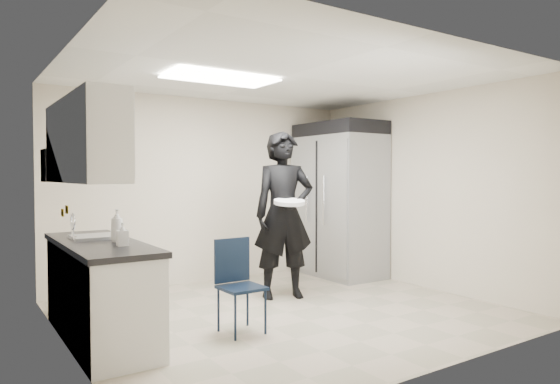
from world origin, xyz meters
TOP-DOWN VIEW (x-y plane):
  - floor at (0.00, 0.00)m, footprint 4.50×4.50m
  - ceiling at (0.00, 0.00)m, footprint 4.50×4.50m
  - back_wall at (0.00, 2.00)m, footprint 4.50×0.00m
  - left_wall at (-2.25, 0.00)m, footprint 0.00×4.00m
  - right_wall at (2.25, 0.00)m, footprint 0.00×4.00m
  - ceiling_panel at (-0.60, 0.40)m, footprint 1.20×0.60m
  - lower_counter at (-1.95, 0.20)m, footprint 0.60×1.90m
  - countertop at (-1.95, 0.20)m, footprint 0.64×1.95m
  - sink at (-1.93, 0.45)m, footprint 0.42×0.40m
  - faucet at (-2.13, 0.45)m, footprint 0.02×0.02m
  - upper_cabinets at (-2.08, 0.20)m, footprint 0.35×1.80m
  - towel_dispenser at (-2.14, 1.35)m, footprint 0.22×0.30m
  - notice_sticker_left at (-2.24, 0.10)m, footprint 0.00×0.12m
  - notice_sticker_right at (-2.24, 0.30)m, footprint 0.00×0.12m
  - commercial_fridge at (1.83, 1.27)m, footprint 0.80×1.35m
  - fridge_compressor at (1.83, 1.27)m, footprint 0.80×1.35m
  - folding_chair at (-0.77, -0.35)m, footprint 0.40×0.40m
  - man_tuxedo at (0.35, 0.58)m, footprint 0.87×0.71m
  - bucket_lid at (0.27, 0.34)m, footprint 0.47×0.47m
  - soap_bottle_a at (-1.82, 0.08)m, footprint 0.12×0.12m
  - soap_bottle_b at (-1.86, -0.21)m, footprint 0.10×0.10m

SIDE VIEW (x-z plane):
  - floor at x=0.00m, z-range 0.00..0.00m
  - lower_counter at x=-1.95m, z-range 0.00..0.86m
  - folding_chair at x=-0.77m, z-range 0.00..0.87m
  - sink at x=-1.93m, z-range 0.80..0.94m
  - countertop at x=-1.95m, z-range 0.86..0.91m
  - soap_bottle_b at x=-1.86m, z-range 0.91..1.11m
  - faucet at x=-2.13m, z-range 0.90..1.14m
  - man_tuxedo at x=0.35m, z-range 0.00..2.05m
  - commercial_fridge at x=1.83m, z-range 0.00..2.10m
  - soap_bottle_a at x=-1.82m, z-range 0.91..1.21m
  - notice_sticker_right at x=-2.24m, z-range 1.15..1.21m
  - bucket_lid at x=0.27m, z-range 1.17..1.22m
  - notice_sticker_left at x=-2.24m, z-range 1.19..1.25m
  - back_wall at x=0.00m, z-range -0.95..3.55m
  - left_wall at x=-2.25m, z-range -0.70..3.30m
  - right_wall at x=2.25m, z-range -0.70..3.30m
  - towel_dispenser at x=-2.14m, z-range 1.45..1.80m
  - upper_cabinets at x=-2.08m, z-range 1.45..2.20m
  - fridge_compressor at x=1.83m, z-range 2.10..2.30m
  - ceiling_panel at x=-0.60m, z-range 2.56..2.58m
  - ceiling at x=0.00m, z-range 2.60..2.60m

